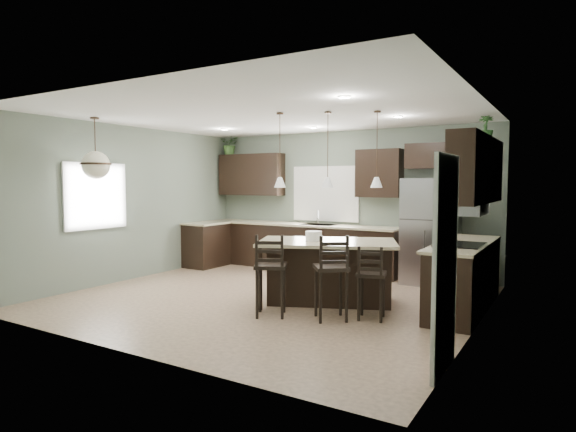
# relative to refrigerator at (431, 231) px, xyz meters

# --- Properties ---
(ground) EXTENTS (6.00, 6.00, 0.00)m
(ground) POSITION_rel_refrigerator_xyz_m (-1.84, -2.35, -0.93)
(ground) COLOR #9E8466
(ground) RESTS_ON ground
(pantry_door) EXTENTS (0.04, 0.82, 2.04)m
(pantry_door) POSITION_rel_refrigerator_xyz_m (1.14, -3.90, 0.09)
(pantry_door) COLOR white
(pantry_door) RESTS_ON ground
(window_back) EXTENTS (1.35, 0.02, 1.00)m
(window_back) POSITION_rel_refrigerator_xyz_m (-2.24, 0.38, 0.62)
(window_back) COLOR white
(window_back) RESTS_ON room_shell
(window_left) EXTENTS (0.02, 1.10, 1.00)m
(window_left) POSITION_rel_refrigerator_xyz_m (-4.82, -3.15, 0.62)
(window_left) COLOR white
(window_left) RESTS_ON room_shell
(left_return_cabs) EXTENTS (0.60, 0.90, 0.90)m
(left_return_cabs) POSITION_rel_refrigerator_xyz_m (-4.54, -0.65, -0.48)
(left_return_cabs) COLOR black
(left_return_cabs) RESTS_ON ground
(left_return_countertop) EXTENTS (0.66, 0.96, 0.04)m
(left_return_countertop) POSITION_rel_refrigerator_xyz_m (-4.52, -0.65, -0.01)
(left_return_countertop) COLOR #BCAE8E
(left_return_countertop) RESTS_ON left_return_cabs
(back_lower_cabs) EXTENTS (4.20, 0.60, 0.90)m
(back_lower_cabs) POSITION_rel_refrigerator_xyz_m (-2.69, 0.10, -0.48)
(back_lower_cabs) COLOR black
(back_lower_cabs) RESTS_ON ground
(back_countertop) EXTENTS (4.20, 0.66, 0.04)m
(back_countertop) POSITION_rel_refrigerator_xyz_m (-2.69, 0.08, -0.01)
(back_countertop) COLOR #BCAE8E
(back_countertop) RESTS_ON back_lower_cabs
(sink_inset) EXTENTS (0.70, 0.45, 0.01)m
(sink_inset) POSITION_rel_refrigerator_xyz_m (-2.24, 0.08, 0.01)
(sink_inset) COLOR gray
(sink_inset) RESTS_ON back_countertop
(faucet) EXTENTS (0.02, 0.02, 0.28)m
(faucet) POSITION_rel_refrigerator_xyz_m (-2.24, 0.05, 0.16)
(faucet) COLOR silver
(faucet) RESTS_ON back_countertop
(back_upper_left) EXTENTS (1.55, 0.34, 0.90)m
(back_upper_left) POSITION_rel_refrigerator_xyz_m (-3.99, 0.23, 1.02)
(back_upper_left) COLOR black
(back_upper_left) RESTS_ON room_shell
(back_upper_right) EXTENTS (0.85, 0.34, 0.90)m
(back_upper_right) POSITION_rel_refrigerator_xyz_m (-1.04, 0.23, 1.02)
(back_upper_right) COLOR black
(back_upper_right) RESTS_ON room_shell
(fridge_header) EXTENTS (1.05, 0.34, 0.45)m
(fridge_header) POSITION_rel_refrigerator_xyz_m (0.01, 0.23, 1.32)
(fridge_header) COLOR black
(fridge_header) RESTS_ON room_shell
(right_lower_cabs) EXTENTS (0.60, 2.35, 0.90)m
(right_lower_cabs) POSITION_rel_refrigerator_xyz_m (0.86, -1.48, -0.48)
(right_lower_cabs) COLOR black
(right_lower_cabs) RESTS_ON ground
(right_countertop) EXTENTS (0.66, 2.35, 0.04)m
(right_countertop) POSITION_rel_refrigerator_xyz_m (0.84, -1.48, -0.01)
(right_countertop) COLOR #BCAE8E
(right_countertop) RESTS_ON right_lower_cabs
(cooktop) EXTENTS (0.58, 0.75, 0.02)m
(cooktop) POSITION_rel_refrigerator_xyz_m (0.84, -1.75, 0.02)
(cooktop) COLOR black
(cooktop) RESTS_ON right_countertop
(wall_oven_front) EXTENTS (0.01, 0.72, 0.60)m
(wall_oven_front) POSITION_rel_refrigerator_xyz_m (0.56, -1.75, -0.48)
(wall_oven_front) COLOR gray
(wall_oven_front) RESTS_ON right_lower_cabs
(right_upper_cabs) EXTENTS (0.34, 2.35, 0.90)m
(right_upper_cabs) POSITION_rel_refrigerator_xyz_m (0.99, -1.48, 1.02)
(right_upper_cabs) COLOR black
(right_upper_cabs) RESTS_ON room_shell
(microwave) EXTENTS (0.40, 0.75, 0.40)m
(microwave) POSITION_rel_refrigerator_xyz_m (0.94, -1.75, 0.62)
(microwave) COLOR gray
(microwave) RESTS_ON right_upper_cabs
(refrigerator) EXTENTS (0.90, 0.74, 1.85)m
(refrigerator) POSITION_rel_refrigerator_xyz_m (0.00, 0.00, 0.00)
(refrigerator) COLOR gray
(refrigerator) RESTS_ON ground
(kitchen_island) EXTENTS (2.27, 1.82, 0.92)m
(kitchen_island) POSITION_rel_refrigerator_xyz_m (-0.95, -2.15, -0.46)
(kitchen_island) COLOR black
(kitchen_island) RESTS_ON ground
(serving_dish) EXTENTS (0.24, 0.24, 0.14)m
(serving_dish) POSITION_rel_refrigerator_xyz_m (-1.13, -2.23, 0.07)
(serving_dish) COLOR white
(serving_dish) RESTS_ON kitchen_island
(bar_stool_left) EXTENTS (0.55, 0.55, 1.11)m
(bar_stool_left) POSITION_rel_refrigerator_xyz_m (-1.29, -3.15, -0.37)
(bar_stool_left) COLOR black
(bar_stool_left) RESTS_ON ground
(bar_stool_center) EXTENTS (0.58, 0.58, 1.12)m
(bar_stool_center) POSITION_rel_refrigerator_xyz_m (-0.52, -2.90, -0.37)
(bar_stool_center) COLOR black
(bar_stool_center) RESTS_ON ground
(bar_stool_right) EXTENTS (0.44, 0.44, 0.97)m
(bar_stool_right) POSITION_rel_refrigerator_xyz_m (-0.08, -2.62, -0.44)
(bar_stool_right) COLOR black
(bar_stool_right) RESTS_ON ground
(pendant_left) EXTENTS (0.17, 0.17, 1.10)m
(pendant_left) POSITION_rel_refrigerator_xyz_m (-1.59, -2.43, 1.32)
(pendant_left) COLOR white
(pendant_left) RESTS_ON room_shell
(pendant_center) EXTENTS (0.17, 0.17, 1.10)m
(pendant_center) POSITION_rel_refrigerator_xyz_m (-0.95, -2.15, 1.32)
(pendant_center) COLOR white
(pendant_center) RESTS_ON room_shell
(pendant_right) EXTENTS (0.17, 0.17, 1.10)m
(pendant_right) POSITION_rel_refrigerator_xyz_m (-0.30, -1.88, 1.32)
(pendant_right) COLOR white
(pendant_right) RESTS_ON room_shell
(chandelier) EXTENTS (0.47, 0.47, 0.97)m
(chandelier) POSITION_rel_refrigerator_xyz_m (-4.33, -3.50, 1.39)
(chandelier) COLOR beige
(chandelier) RESTS_ON room_shell
(plant_back_left) EXTENTS (0.50, 0.45, 0.47)m
(plant_back_left) POSITION_rel_refrigerator_xyz_m (-4.54, 0.20, 1.71)
(plant_back_left) COLOR #335625
(plant_back_left) RESTS_ON back_upper_left
(plant_right_wall) EXTENTS (0.25, 0.25, 0.39)m
(plant_right_wall) POSITION_rel_refrigerator_xyz_m (0.96, -0.71, 1.67)
(plant_right_wall) COLOR #2B5726
(plant_right_wall) RESTS_ON right_upper_cabs
(room_shell) EXTENTS (6.00, 6.00, 6.00)m
(room_shell) POSITION_rel_refrigerator_xyz_m (-1.84, -2.35, 0.77)
(room_shell) COLOR slate
(room_shell) RESTS_ON ground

